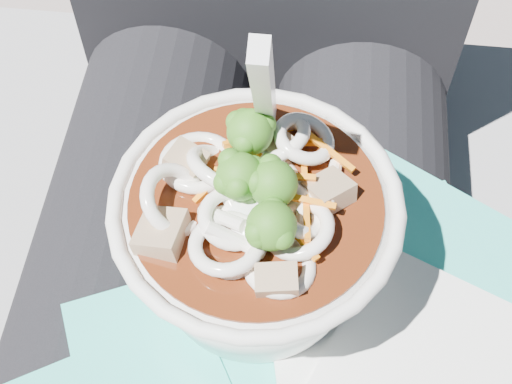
# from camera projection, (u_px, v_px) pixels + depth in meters

# --- Properties ---
(stone_ledge) EXTENTS (1.00, 0.50, 0.44)m
(stone_ledge) POSITION_uv_depth(u_px,v_px,m) (256.00, 299.00, 0.90)
(stone_ledge) COLOR gray
(stone_ledge) RESTS_ON ground
(lap) EXTENTS (0.34, 0.48, 0.16)m
(lap) POSITION_uv_depth(u_px,v_px,m) (235.00, 315.00, 0.56)
(lap) COLOR black
(lap) RESTS_ON stone_ledge
(person_body) EXTENTS (0.34, 0.94, 0.99)m
(person_body) POSITION_uv_depth(u_px,v_px,m) (248.00, 199.00, 0.59)
(person_body) COLOR black
(person_body) RESTS_ON ground
(plastic_bag) EXTENTS (0.37, 0.37, 0.01)m
(plastic_bag) POSITION_uv_depth(u_px,v_px,m) (290.00, 322.00, 0.47)
(plastic_bag) COLOR #2EC3B2
(plastic_bag) RESTS_ON lap
(napkins) EXTENTS (0.18, 0.17, 0.01)m
(napkins) POSITION_uv_depth(u_px,v_px,m) (399.00, 378.00, 0.44)
(napkins) COLOR white
(napkins) RESTS_ON plastic_bag
(udon_bowl) EXTENTS (0.17, 0.17, 0.21)m
(udon_bowl) POSITION_uv_depth(u_px,v_px,m) (256.00, 231.00, 0.43)
(udon_bowl) COLOR white
(udon_bowl) RESTS_ON plastic_bag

